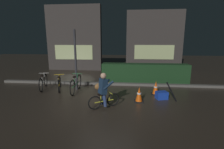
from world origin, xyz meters
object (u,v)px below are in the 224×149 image
parked_bike_leftmost (43,82)px  closed_umbrella (172,92)px  parked_bike_left_mid (59,83)px  traffic_cone_near (139,95)px  parked_bike_center_left (76,84)px  traffic_cone_far (156,88)px  street_post (76,61)px  blue_crate (162,95)px  cyclist (103,90)px

parked_bike_leftmost → closed_umbrella: bearing=-115.8°
parked_bike_left_mid → traffic_cone_near: (3.68, -1.20, -0.04)m
parked_bike_center_left → closed_umbrella: parked_bike_center_left is taller
parked_bike_left_mid → traffic_cone_far: 4.46m
parked_bike_center_left → street_post: bearing=10.3°
traffic_cone_near → blue_crate: bearing=23.4°
parked_bike_left_mid → traffic_cone_near: parked_bike_left_mid is taller
street_post → traffic_cone_near: (2.86, -1.30, -1.12)m
parked_bike_left_mid → parked_bike_center_left: size_ratio=0.83×
street_post → parked_bike_leftmost: 1.95m
cyclist → street_post: bearing=95.3°
traffic_cone_near → traffic_cone_far: bearing=51.2°
street_post → traffic_cone_near: 3.34m
parked_bike_center_left → traffic_cone_far: (3.57, -0.01, -0.08)m
parked_bike_leftmost → blue_crate: size_ratio=3.57×
parked_bike_leftmost → parked_bike_center_left: 1.72m
traffic_cone_near → blue_crate: (0.93, 0.40, -0.13)m
parked_bike_center_left → parked_bike_leftmost: bearing=79.1°
parked_bike_center_left → traffic_cone_near: (2.79, -0.97, -0.08)m
traffic_cone_near → traffic_cone_far: size_ratio=1.00×
parked_bike_left_mid → parked_bike_center_left: (0.89, -0.23, 0.04)m
parked_bike_left_mid → traffic_cone_near: size_ratio=2.50×
traffic_cone_far → street_post: bearing=174.7°
parked_bike_leftmost → cyclist: 3.77m
street_post → parked_bike_leftmost: bearing=-177.9°
parked_bike_left_mid → blue_crate: bearing=-119.7°
street_post → traffic_cone_near: street_post is taller
street_post → closed_umbrella: bearing=-15.7°
street_post → parked_bike_left_mid: (-0.82, -0.10, -1.08)m
traffic_cone_near → closed_umbrella: 1.25m
blue_crate → traffic_cone_near: bearing=-156.6°
blue_crate → parked_bike_center_left: bearing=171.3°
street_post → traffic_cone_near: bearing=-24.4°
parked_bike_left_mid → traffic_cone_far: size_ratio=2.49×
cyclist → parked_bike_left_mid: bearing=108.6°
street_post → parked_bike_left_mid: street_post is taller
traffic_cone_far → cyclist: 2.67m
traffic_cone_near → cyclist: (-1.28, -0.70, 0.35)m
blue_crate → closed_umbrella: 0.46m
street_post → cyclist: (1.58, -2.00, -0.77)m
parked_bike_center_left → blue_crate: parked_bike_center_left is taller
closed_umbrella → parked_bike_center_left: bearing=-9.7°
street_post → cyclist: bearing=-51.7°
parked_bike_leftmost → closed_umbrella: size_ratio=1.85×
parked_bike_left_mid → blue_crate: (4.60, -0.80, -0.17)m
parked_bike_center_left → traffic_cone_near: bearing=-110.9°
parked_bike_left_mid → blue_crate: parked_bike_left_mid is taller
parked_bike_left_mid → parked_bike_center_left: 0.92m
blue_crate → closed_umbrella: (0.31, -0.25, 0.24)m
parked_bike_leftmost → closed_umbrella: 5.84m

